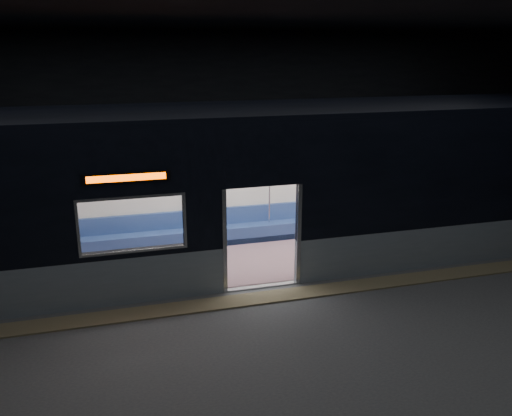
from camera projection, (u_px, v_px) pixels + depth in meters
name	position (u px, v px, depth m)	size (l,w,h in m)	color
station_floor	(278.00, 311.00, 9.70)	(24.00, 14.00, 0.01)	#47494C
station_envelope	(281.00, 104.00, 8.65)	(24.00, 14.00, 5.00)	black
tactile_strip	(269.00, 297.00, 10.20)	(22.80, 0.50, 0.03)	#8C7F59
metro_car	(242.00, 179.00, 11.51)	(18.00, 3.04, 3.35)	#8C99A7
passenger	(404.00, 199.00, 13.95)	(0.38, 0.64, 1.29)	black
handbag	(407.00, 205.00, 13.78)	(0.28, 0.24, 0.14)	black
transit_map	(360.00, 174.00, 13.74)	(0.92, 0.03, 0.60)	white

